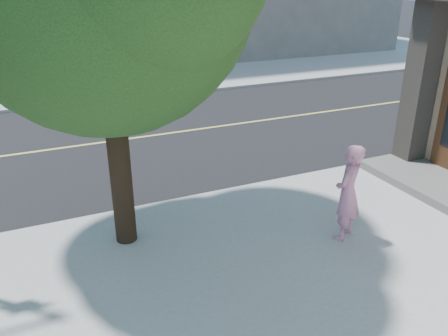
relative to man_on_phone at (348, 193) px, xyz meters
name	(u,v)px	position (x,y,z in m)	size (l,w,h in m)	color
sidewalk_ne	(211,44)	(7.48, 24.19, -0.95)	(29.00, 25.00, 0.12)	#A8A8A8
man_on_phone	(348,193)	(0.00, 0.00, 0.00)	(0.65, 0.42, 1.77)	pink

